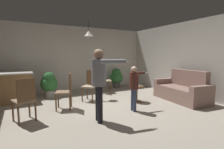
# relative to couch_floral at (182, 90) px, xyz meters

# --- Properties ---
(ground) EXTENTS (7.68, 7.68, 0.00)m
(ground) POSITION_rel_couch_floral_xyz_m (-2.51, 0.24, -0.33)
(ground) COLOR #9E9384
(wall_back) EXTENTS (6.40, 0.10, 2.70)m
(wall_back) POSITION_rel_couch_floral_xyz_m (-2.51, 3.44, 1.02)
(wall_back) COLOR beige
(wall_back) RESTS_ON ground
(wall_right) EXTENTS (0.10, 6.40, 2.70)m
(wall_right) POSITION_rel_couch_floral_xyz_m (0.69, 0.24, 1.02)
(wall_right) COLOR beige
(wall_right) RESTS_ON ground
(couch_floral) EXTENTS (1.04, 1.88, 1.00)m
(couch_floral) POSITION_rel_couch_floral_xyz_m (0.00, 0.00, 0.00)
(couch_floral) COLOR #8C6B60
(couch_floral) RESTS_ON ground
(kitchen_counter) EXTENTS (1.26, 0.66, 0.95)m
(kitchen_counter) POSITION_rel_couch_floral_xyz_m (-4.96, 2.37, 0.15)
(kitchen_counter) COLOR olive
(kitchen_counter) RESTS_ON ground
(side_table_by_couch) EXTENTS (0.44, 0.44, 0.52)m
(side_table_by_couch) POSITION_rel_couch_floral_xyz_m (-1.43, 0.58, -0.00)
(side_table_by_couch) COLOR brown
(side_table_by_couch) RESTS_ON ground
(person_adult) EXTENTS (0.77, 0.56, 1.63)m
(person_adult) POSITION_rel_couch_floral_xyz_m (-3.16, -0.34, 0.68)
(person_adult) COLOR black
(person_adult) RESTS_ON ground
(person_child) EXTENTS (0.64, 0.35, 1.21)m
(person_child) POSITION_rel_couch_floral_xyz_m (-2.04, -0.12, 0.42)
(person_child) COLOR #384260
(person_child) RESTS_ON ground
(dining_chair_by_counter) EXTENTS (0.52, 0.52, 1.00)m
(dining_chair_by_counter) POSITION_rel_couch_floral_xyz_m (-1.76, 2.32, 0.21)
(dining_chair_by_counter) COLOR brown
(dining_chair_by_counter) RESTS_ON ground
(dining_chair_near_wall) EXTENTS (0.53, 0.53, 1.00)m
(dining_chair_near_wall) POSITION_rel_couch_floral_xyz_m (-4.63, 0.42, 0.21)
(dining_chair_near_wall) COLOR brown
(dining_chair_near_wall) RESTS_ON ground
(dining_chair_centre_back) EXTENTS (0.59, 0.59, 1.00)m
(dining_chair_centre_back) POSITION_rel_couch_floral_xyz_m (-2.66, 1.46, 0.21)
(dining_chair_centre_back) COLOR brown
(dining_chair_centre_back) RESTS_ON ground
(dining_chair_spare) EXTENTS (0.54, 0.54, 1.00)m
(dining_chair_spare) POSITION_rel_couch_floral_xyz_m (-3.60, 0.90, 0.21)
(dining_chair_spare) COLOR brown
(dining_chair_spare) RESTS_ON ground
(potted_plant_corner) EXTENTS (0.59, 0.59, 0.90)m
(potted_plant_corner) POSITION_rel_couch_floral_xyz_m (-3.80, 2.57, 0.16)
(potted_plant_corner) COLOR #B7B2AD
(potted_plant_corner) RESTS_ON ground
(potted_plant_by_wall) EXTENTS (0.58, 0.58, 0.89)m
(potted_plant_by_wall) POSITION_rel_couch_floral_xyz_m (-0.79, 2.98, 0.16)
(potted_plant_by_wall) COLOR #4C4742
(potted_plant_by_wall) RESTS_ON ground
(spare_remote_on_table) EXTENTS (0.08, 0.13, 0.04)m
(spare_remote_on_table) POSITION_rel_couch_floral_xyz_m (-1.38, 0.55, 0.21)
(spare_remote_on_table) COLOR white
(spare_remote_on_table) RESTS_ON side_table_by_couch
(ceiling_light_pendant) EXTENTS (0.32, 0.32, 0.55)m
(ceiling_light_pendant) POSITION_rel_couch_floral_xyz_m (-2.50, 2.00, 1.92)
(ceiling_light_pendant) COLOR silver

